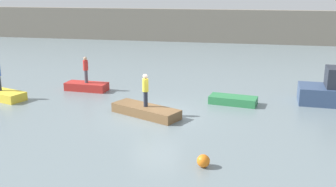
% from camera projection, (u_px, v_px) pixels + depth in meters
% --- Properties ---
extents(ground_plane, '(120.00, 120.00, 0.00)m').
position_uv_depth(ground_plane, '(156.00, 115.00, 21.07)').
color(ground_plane, slate).
extents(embankment_wall, '(80.00, 1.20, 3.89)m').
position_uv_depth(embankment_wall, '(210.00, 26.00, 47.32)').
color(embankment_wall, gray).
rests_on(embankment_wall, ground_plane).
extents(rowboat_yellow, '(3.55, 2.18, 0.51)m').
position_uv_depth(rowboat_yellow, '(0.00, 95.00, 23.95)').
color(rowboat_yellow, gold).
rests_on(rowboat_yellow, ground_plane).
extents(rowboat_red, '(2.79, 1.25, 0.52)m').
position_uv_depth(rowboat_red, '(87.00, 86.00, 25.86)').
color(rowboat_red, red).
rests_on(rowboat_red, ground_plane).
extents(rowboat_brown, '(3.99, 2.75, 0.50)m').
position_uv_depth(rowboat_brown, '(146.00, 111.00, 20.87)').
color(rowboat_brown, brown).
rests_on(rowboat_brown, ground_plane).
extents(rowboat_green, '(2.83, 1.54, 0.45)m').
position_uv_depth(rowboat_green, '(233.00, 100.00, 22.90)').
color(rowboat_green, '#2D7F47').
rests_on(rowboat_green, ground_plane).
extents(person_yellow_shirt, '(0.32, 0.32, 1.74)m').
position_uv_depth(person_yellow_shirt, '(145.00, 89.00, 20.55)').
color(person_yellow_shirt, '#232838').
rests_on(person_yellow_shirt, rowboat_brown).
extents(person_red_shirt, '(0.32, 0.32, 1.70)m').
position_uv_depth(person_red_shirt, '(86.00, 68.00, 25.54)').
color(person_red_shirt, '#4C4C56').
rests_on(person_red_shirt, rowboat_red).
extents(mooring_buoy, '(0.50, 0.50, 0.50)m').
position_uv_depth(mooring_buoy, '(203.00, 161.00, 14.94)').
color(mooring_buoy, orange).
rests_on(mooring_buoy, ground_plane).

